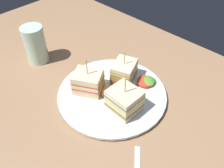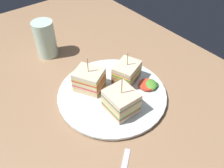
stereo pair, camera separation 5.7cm
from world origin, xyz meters
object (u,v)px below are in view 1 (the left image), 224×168
sandwich_wedge_1 (124,72)px  sandwich_wedge_2 (88,82)px  sandwich_wedge_0 (124,100)px  chip_pile (111,92)px  drinking_glass (36,47)px  plate (112,94)px

sandwich_wedge_1 → sandwich_wedge_2: (3.69, 9.45, 0.11)cm
sandwich_wedge_0 → sandwich_wedge_1: bearing=-46.8°
sandwich_wedge_2 → chip_pile: sandwich_wedge_2 is taller
sandwich_wedge_0 → drinking_glass: bearing=5.9°
sandwich_wedge_2 → drinking_glass: 22.10cm
sandwich_wedge_1 → chip_pile: 6.93cm
plate → drinking_glass: (27.03, 4.58, 4.06)cm
sandwich_wedge_2 → chip_pile: size_ratio=1.44×
chip_pile → drinking_glass: size_ratio=0.60×
sandwich_wedge_1 → drinking_glass: drinking_glass is taller
chip_pile → drinking_glass: bearing=8.5°
sandwich_wedge_0 → sandwich_wedge_2: sandwich_wedge_0 is taller
sandwich_wedge_1 → chip_pile: size_ratio=1.36×
chip_pile → sandwich_wedge_0: bearing=166.4°
chip_pile → sandwich_wedge_1: bearing=-77.4°
sandwich_wedge_1 → sandwich_wedge_2: size_ratio=0.94×
plate → sandwich_wedge_1: bearing=-77.8°
plate → chip_pile: (-0.17, 0.53, 1.22)cm
plate → sandwich_wedge_2: bearing=35.1°
chip_pile → drinking_glass: drinking_glass is taller
sandwich_wedge_1 → sandwich_wedge_2: sandwich_wedge_2 is taller
sandwich_wedge_1 → drinking_glass: 27.84cm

